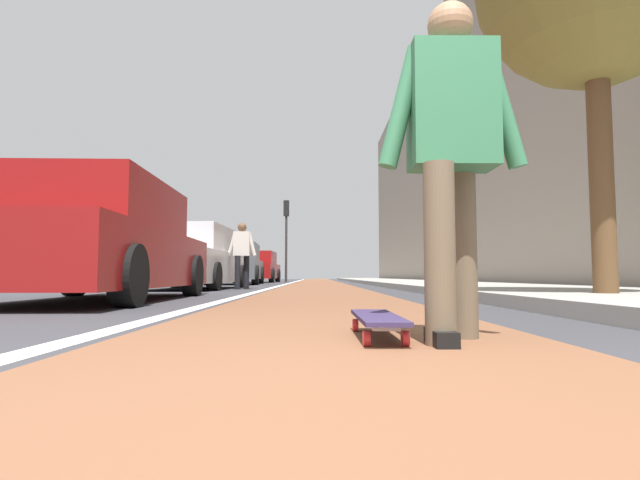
# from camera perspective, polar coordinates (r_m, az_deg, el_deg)

# --- Properties ---
(ground_plane) EXTENTS (80.00, 80.00, 0.00)m
(ground_plane) POSITION_cam_1_polar(r_m,az_deg,el_deg) (11.15, -0.04, -5.66)
(ground_plane) COLOR #38383D
(bike_lane_paint) EXTENTS (56.00, 2.14, 0.00)m
(bike_lane_paint) POSITION_cam_1_polar(r_m,az_deg,el_deg) (25.15, -0.23, -4.77)
(bike_lane_paint) COLOR brown
(bike_lane_paint) RESTS_ON ground
(lane_stripe_white) EXTENTS (52.00, 0.16, 0.01)m
(lane_stripe_white) POSITION_cam_1_polar(r_m,az_deg,el_deg) (21.18, -3.52, -4.89)
(lane_stripe_white) COLOR silver
(lane_stripe_white) RESTS_ON ground
(sidewalk_curb) EXTENTS (52.00, 3.20, 0.13)m
(sidewalk_curb) POSITION_cam_1_polar(r_m,az_deg,el_deg) (19.46, 9.80, -4.73)
(sidewalk_curb) COLOR #9E9B93
(sidewalk_curb) RESTS_ON ground
(building_facade) EXTENTS (40.00, 1.20, 11.85)m
(building_facade) POSITION_cam_1_polar(r_m,az_deg,el_deg) (24.55, 13.80, 9.27)
(building_facade) COLOR gray
(building_facade) RESTS_ON ground
(skateboard) EXTENTS (0.84, 0.20, 0.11)m
(skateboard) POSITION_cam_1_polar(r_m,az_deg,el_deg) (2.56, 6.47, -8.87)
(skateboard) COLOR red
(skateboard) RESTS_ON ground
(skater_person) EXTENTS (0.46, 0.72, 1.64)m
(skater_person) POSITION_cam_1_polar(r_m,az_deg,el_deg) (2.55, 14.60, 10.37)
(skater_person) COLOR brown
(skater_person) RESTS_ON ground
(parked_car_near) EXTENTS (4.64, 2.10, 1.47)m
(parked_car_near) POSITION_cam_1_polar(r_m,az_deg,el_deg) (6.91, -23.99, -0.43)
(parked_car_near) COLOR maroon
(parked_car_near) RESTS_ON ground
(parked_car_mid) EXTENTS (4.65, 2.05, 1.46)m
(parked_car_mid) POSITION_cam_1_polar(r_m,az_deg,el_deg) (12.32, -14.17, -2.16)
(parked_car_mid) COLOR silver
(parked_car_mid) RESTS_ON ground
(parked_car_far) EXTENTS (4.56, 2.00, 1.50)m
(parked_car_far) POSITION_cam_1_polar(r_m,az_deg,el_deg) (18.96, -9.44, -2.76)
(parked_car_far) COLOR #4C5156
(parked_car_far) RESTS_ON ground
(parked_car_end) EXTENTS (4.22, 2.02, 1.49)m
(parked_car_end) POSITION_cam_1_polar(r_m,az_deg,el_deg) (24.88, -7.06, -3.10)
(parked_car_end) COLOR maroon
(parked_car_end) RESTS_ON ground
(traffic_light) EXTENTS (0.33, 0.28, 4.17)m
(traffic_light) POSITION_cam_1_polar(r_m,az_deg,el_deg) (25.88, -3.82, 1.64)
(traffic_light) COLOR #2D2D2D
(traffic_light) RESTS_ON ground
(pedestrian_distant) EXTENTS (0.44, 0.68, 1.56)m
(pedestrian_distant) POSITION_cam_1_polar(r_m,az_deg,el_deg) (11.99, -8.78, -1.25)
(pedestrian_distant) COLOR black
(pedestrian_distant) RESTS_ON ground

